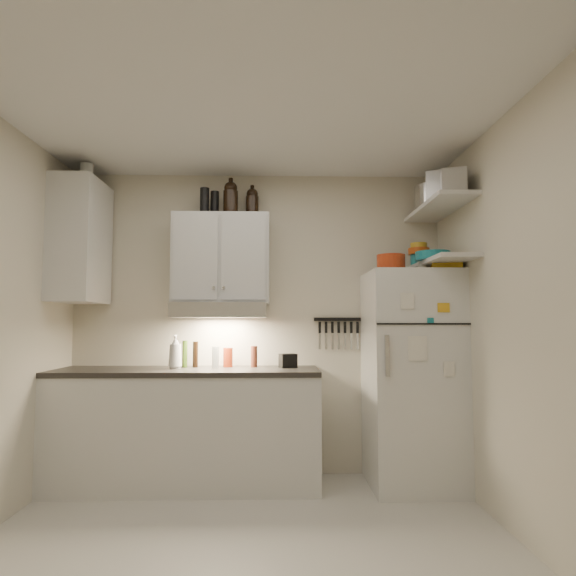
{
  "coord_description": "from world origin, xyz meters",
  "views": [
    {
      "loc": [
        0.17,
        -2.71,
        1.28
      ],
      "look_at": [
        0.25,
        0.9,
        1.55
      ],
      "focal_mm": 30.0,
      "sensor_mm": 36.0,
      "label": 1
    }
  ],
  "objects": [
    {
      "name": "floor",
      "position": [
        0.0,
        0.0,
        -0.01
      ],
      "size": [
        3.2,
        3.0,
        0.02
      ],
      "primitive_type": "cube",
      "color": "beige",
      "rests_on": "ground"
    },
    {
      "name": "ceiling",
      "position": [
        0.0,
        0.0,
        2.61
      ],
      "size": [
        3.2,
        3.0,
        0.02
      ],
      "primitive_type": "cube",
      "color": "silver",
      "rests_on": "ground"
    },
    {
      "name": "back_wall",
      "position": [
        0.0,
        1.51,
        1.3
      ],
      "size": [
        3.2,
        0.02,
        2.6
      ],
      "primitive_type": "cube",
      "color": "beige",
      "rests_on": "ground"
    },
    {
      "name": "right_wall",
      "position": [
        1.61,
        0.0,
        1.3
      ],
      "size": [
        0.02,
        3.0,
        2.6
      ],
      "primitive_type": "cube",
      "color": "beige",
      "rests_on": "ground"
    },
    {
      "name": "base_cabinet",
      "position": [
        -0.55,
        1.2,
        0.44
      ],
      "size": [
        2.1,
        0.6,
        0.88
      ],
      "primitive_type": "cube",
      "color": "silver",
      "rests_on": "floor"
    },
    {
      "name": "countertop",
      "position": [
        -0.55,
        1.2,
        0.9
      ],
      "size": [
        2.1,
        0.62,
        0.04
      ],
      "primitive_type": "cube",
      "color": "#292723",
      "rests_on": "base_cabinet"
    },
    {
      "name": "upper_cabinet",
      "position": [
        -0.3,
        1.33,
        1.83
      ],
      "size": [
        0.8,
        0.33,
        0.75
      ],
      "primitive_type": "cube",
      "color": "silver",
      "rests_on": "back_wall"
    },
    {
      "name": "side_cabinet",
      "position": [
        -1.44,
        1.2,
        1.95
      ],
      "size": [
        0.33,
        0.55,
        1.0
      ],
      "primitive_type": "cube",
      "color": "silver",
      "rests_on": "left_wall"
    },
    {
      "name": "range_hood",
      "position": [
        -0.3,
        1.27,
        1.39
      ],
      "size": [
        0.76,
        0.46,
        0.12
      ],
      "primitive_type": "cube",
      "color": "silver",
      "rests_on": "back_wall"
    },
    {
      "name": "fridge",
      "position": [
        1.25,
        1.16,
        0.85
      ],
      "size": [
        0.7,
        0.68,
        1.7
      ],
      "primitive_type": "cube",
      "color": "silver",
      "rests_on": "floor"
    },
    {
      "name": "shelf_hi",
      "position": [
        1.45,
        1.02,
        2.2
      ],
      "size": [
        0.3,
        0.95,
        0.03
      ],
      "primitive_type": "cube",
      "color": "silver",
      "rests_on": "right_wall"
    },
    {
      "name": "shelf_lo",
      "position": [
        1.45,
        1.02,
        1.76
      ],
      "size": [
        0.3,
        0.95,
        0.03
      ],
      "primitive_type": "cube",
      "color": "silver",
      "rests_on": "right_wall"
    },
    {
      "name": "knife_strip",
      "position": [
        0.7,
        1.49,
        1.32
      ],
      "size": [
        0.42,
        0.02,
        0.03
      ],
      "primitive_type": "cube",
      "color": "black",
      "rests_on": "back_wall"
    },
    {
      "name": "dutch_oven",
      "position": [
        1.08,
        1.08,
        1.77
      ],
      "size": [
        0.29,
        0.29,
        0.13
      ],
      "primitive_type": "cylinder",
      "rotation": [
        0.0,
        0.0,
        -0.35
      ],
      "color": "#9F2F12",
      "rests_on": "fridge"
    },
    {
      "name": "book_stack",
      "position": [
        1.5,
        1.02,
        1.75
      ],
      "size": [
        0.28,
        0.32,
        0.09
      ],
      "primitive_type": "cube",
      "rotation": [
        0.0,
        0.0,
        -0.25
      ],
      "color": "gold",
      "rests_on": "fridge"
    },
    {
      "name": "spice_jar",
      "position": [
        1.32,
        1.05,
        1.75
      ],
      "size": [
        0.08,
        0.08,
        0.11
      ],
      "primitive_type": "cylinder",
      "rotation": [
        0.0,
        0.0,
        -0.41
      ],
      "color": "silver",
      "rests_on": "fridge"
    },
    {
      "name": "stock_pot",
      "position": [
        1.49,
        1.25,
        2.33
      ],
      "size": [
        0.4,
        0.4,
        0.23
      ],
      "primitive_type": "cylinder",
      "rotation": [
        0.0,
        0.0,
        -0.31
      ],
      "color": "silver",
      "rests_on": "shelf_hi"
    },
    {
      "name": "tin_a",
      "position": [
        1.43,
        0.87,
        2.32
      ],
      "size": [
        0.28,
        0.27,
        0.22
      ],
      "primitive_type": "cube",
      "rotation": [
        0.0,
        0.0,
        -0.43
      ],
      "color": "#AAAAAD",
      "rests_on": "shelf_hi"
    },
    {
      "name": "tin_b",
      "position": [
        1.44,
        0.67,
        2.3
      ],
      "size": [
        0.21,
        0.21,
        0.17
      ],
      "primitive_type": "cube",
      "rotation": [
        0.0,
        0.0,
        -0.29
      ],
      "color": "#AAAAAD",
      "rests_on": "shelf_hi"
    },
    {
      "name": "bowl_teal",
      "position": [
        1.41,
        1.29,
        1.82
      ],
      "size": [
        0.22,
        0.22,
        0.09
      ],
      "primitive_type": "cylinder",
      "color": "#16737D",
      "rests_on": "shelf_lo"
    },
    {
      "name": "bowl_orange",
      "position": [
        1.36,
        1.28,
        1.89
      ],
      "size": [
        0.18,
        0.18,
        0.05
      ],
      "primitive_type": "cylinder",
      "color": "#C04812",
      "rests_on": "bowl_teal"
    },
    {
      "name": "bowl_yellow",
      "position": [
        1.36,
        1.28,
        1.94
      ],
      "size": [
        0.14,
        0.14,
        0.04
      ],
      "primitive_type": "cylinder",
      "color": "#BA9220",
      "rests_on": "bowl_orange"
    },
    {
      "name": "plates",
      "position": [
        1.38,
        0.98,
        1.81
      ],
      "size": [
        0.35,
        0.35,
        0.07
      ],
      "primitive_type": "cylinder",
      "rotation": [
        0.0,
        0.0,
        -0.42
      ],
      "color": "#16737D",
      "rests_on": "shelf_lo"
    },
    {
      "name": "growler_a",
      "position": [
        -0.23,
        1.31,
        2.35
      ],
      "size": [
        0.14,
        0.14,
        0.29
      ],
      "primitive_type": null,
      "rotation": [
        0.0,
        0.0,
        0.16
      ],
      "color": "black",
      "rests_on": "upper_cabinet"
    },
    {
      "name": "growler_b",
      "position": [
        -0.05,
        1.4,
        2.33
      ],
      "size": [
        0.13,
        0.13,
        0.26
      ],
      "primitive_type": null,
      "rotation": [
        0.0,
        0.0,
        0.24
      ],
      "color": "black",
      "rests_on": "upper_cabinet"
    },
    {
      "name": "thermos_a",
      "position": [
        -0.37,
        1.36,
        2.31
      ],
      "size": [
        0.08,
        0.08,
        0.21
      ],
      "primitive_type": "cylinder",
      "rotation": [
        0.0,
        0.0,
        -0.14
      ],
      "color": "black",
      "rests_on": "upper_cabinet"
    },
    {
      "name": "thermos_b",
      "position": [
        -0.44,
        1.29,
        2.31
      ],
      "size": [
        0.09,
        0.09,
        0.22
      ],
      "primitive_type": "cylinder",
      "rotation": [
        0.0,
        0.0,
        0.25
      ],
      "color": "black",
      "rests_on": "upper_cabinet"
    },
    {
      "name": "side_jar",
      "position": [
        -1.4,
        1.18,
        2.52
      ],
      "size": [
        0.12,
        0.12,
        0.14
      ],
      "primitive_type": "cylinder",
      "rotation": [
        0.0,
        0.0,
        -0.16
      ],
      "color": "silver",
      "rests_on": "side_cabinet"
    },
    {
      "name": "soap_bottle",
      "position": [
        -0.65,
        1.21,
        1.07
      ],
      "size": [
        0.13,
        0.13,
        0.3
      ],
      "primitive_type": "imported",
      "rotation": [
        0.0,
        0.0,
        -0.08
      ],
      "color": "silver",
      "rests_on": "countertop"
    },
    {
      "name": "pepper_mill",
      "position": [
        -0.02,
        1.34,
        1.01
      ],
      "size": [
        0.07,
        0.07,
        0.18
      ],
      "primitive_type": "cylinder",
      "rotation": [
        0.0,
        0.0,
        -0.23
      ],
      "color": "#5B291B",
      "rests_on": "countertop"
    },
    {
      "name": "oil_bottle",
      "position": [
        -0.6,
        1.33,
        1.03
      ],
      "size": [
        0.06,
        0.06,
        0.22
      ],
      "primitive_type": "cylinder",
      "rotation": [
        0.0,
        0.0,
        -0.38
      ],
      "color": "#375816",
      "rests_on": "countertop"
    },
    {
      "name": "vinegar_bottle",
      "position": [
        -0.51,
        1.33,
        1.03
      ],
      "size": [
        0.05,
        0.05,
        0.21
      ],
      "primitive_type": "cylinder",
      "rotation": [
        0.0,
        0.0,
        0.27
      ],
      "color": "black",
      "rests_on": "countertop"
    },
    {
      "name": "clear_bottle",
      "position": [
        -0.34,
        1.27,
        1.01
      ],
      "size": [
        0.08,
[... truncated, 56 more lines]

